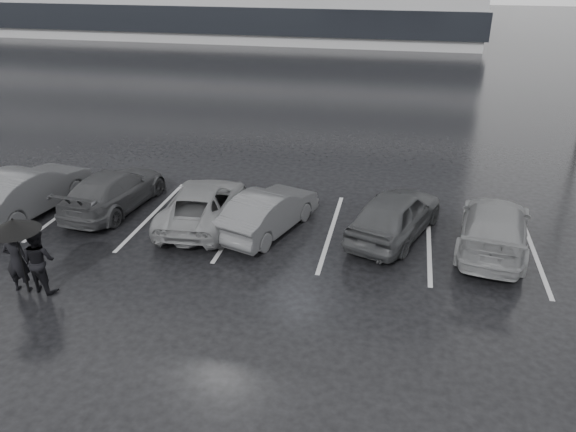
% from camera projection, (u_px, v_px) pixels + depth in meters
% --- Properties ---
extents(ground, '(160.00, 160.00, 0.00)m').
position_uv_depth(ground, '(294.00, 273.00, 14.33)').
color(ground, black).
rests_on(ground, ground).
extents(car_main, '(2.92, 4.37, 1.38)m').
position_uv_depth(car_main, '(395.00, 214.00, 15.87)').
color(car_main, black).
rests_on(car_main, ground).
extents(car_west_a, '(2.45, 4.02, 1.25)m').
position_uv_depth(car_west_a, '(268.00, 211.00, 16.20)').
color(car_west_a, '#2C2C2F').
rests_on(car_west_a, ground).
extents(car_west_b, '(2.28, 4.42, 1.19)m').
position_uv_depth(car_west_b, '(203.00, 204.00, 16.72)').
color(car_west_b, '#4F4F52').
rests_on(car_west_b, ground).
extents(car_west_c, '(2.12, 4.40, 1.24)m').
position_uv_depth(car_west_c, '(114.00, 190.00, 17.64)').
color(car_west_c, black).
rests_on(car_west_c, ground).
extents(car_west_d, '(2.16, 4.54, 1.44)m').
position_uv_depth(car_west_d, '(28.00, 190.00, 17.37)').
color(car_west_d, '#2C2C2F').
rests_on(car_west_d, ground).
extents(car_east, '(2.46, 4.63, 1.28)m').
position_uv_depth(car_east, '(494.00, 227.00, 15.26)').
color(car_east, '#4F4F52').
rests_on(car_east, ground).
extents(pedestrian_left, '(0.63, 0.46, 1.63)m').
position_uv_depth(pedestrian_left, '(17.00, 260.00, 13.26)').
color(pedestrian_left, black).
rests_on(pedestrian_left, ground).
extents(pedestrian_right, '(0.91, 0.78, 1.62)m').
position_uv_depth(pedestrian_right, '(39.00, 260.00, 13.27)').
color(pedestrian_right, black).
rests_on(pedestrian_right, ground).
extents(umbrella, '(1.17, 1.17, 1.99)m').
position_uv_depth(umbrella, '(13.00, 225.00, 12.72)').
color(umbrella, black).
rests_on(umbrella, ground).
extents(stall_stripes, '(19.72, 5.00, 0.00)m').
position_uv_depth(stall_stripes, '(284.00, 227.00, 16.68)').
color(stall_stripes, '#A7A7A9').
rests_on(stall_stripes, ground).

